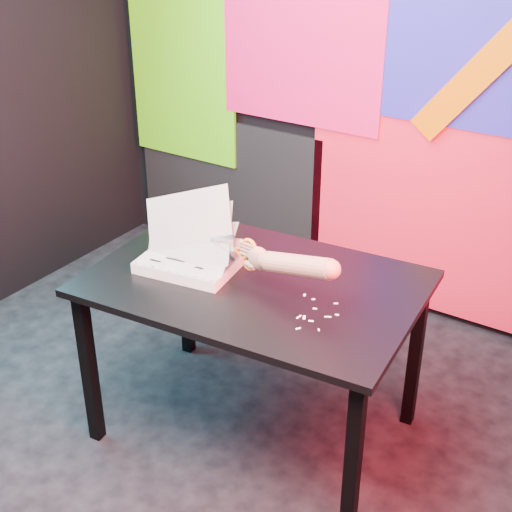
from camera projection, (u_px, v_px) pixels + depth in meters
The scene contains 7 objects.
room at pixel (155, 130), 2.50m from camera, with size 3.01×3.01×2.71m.
backdrop at pixel (351, 132), 3.74m from camera, with size 2.88×0.05×2.08m.
work_table at pixel (255, 298), 2.81m from camera, with size 1.34×0.96×0.75m.
printout_stack at pixel (189, 260), 2.85m from camera, with size 0.46×0.33×0.35m.
scissors at pixel (246, 253), 2.68m from camera, with size 0.24×0.04×0.14m.
hand_forearm at pixel (292, 264), 2.54m from camera, with size 0.44×0.11×0.15m.
paper_clippings at pixel (314, 313), 2.56m from camera, with size 0.18×0.24×0.00m.
Camera 1 is at (1.62, -1.83, 2.13)m, focal length 50.00 mm.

